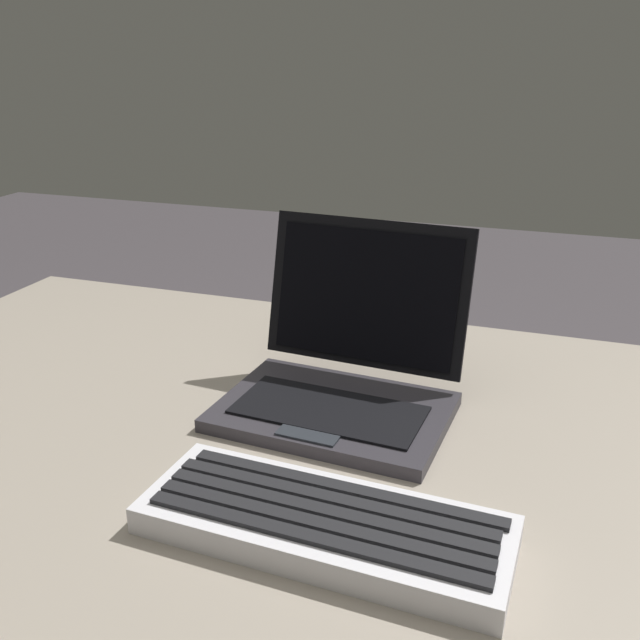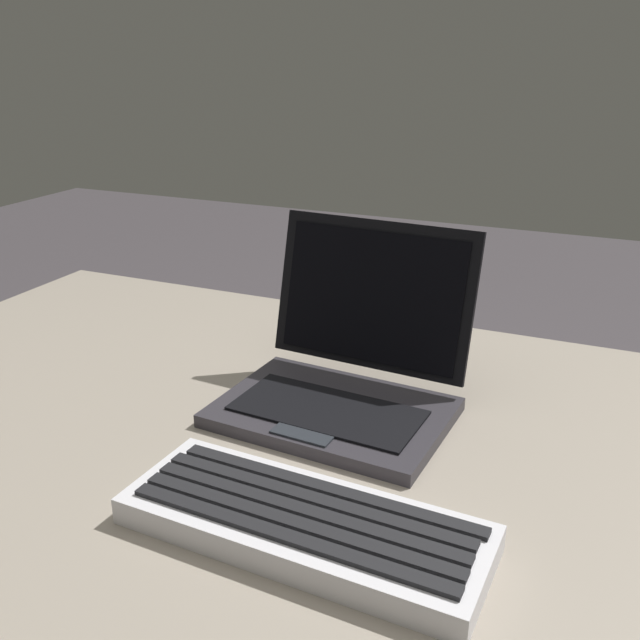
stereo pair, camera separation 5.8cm
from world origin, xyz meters
name	(u,v)px [view 2 (the right image)]	position (x,y,z in m)	size (l,w,h in m)	color
desk	(366,530)	(0.00, 0.00, 0.61)	(1.42, 0.75, 0.72)	gray
laptop_front	(346,373)	(-0.05, 0.07, 0.76)	(0.27, 0.24, 0.20)	#2F2C32
external_keyboard	(307,524)	(0.00, -0.17, 0.73)	(0.32, 0.13, 0.03)	silver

